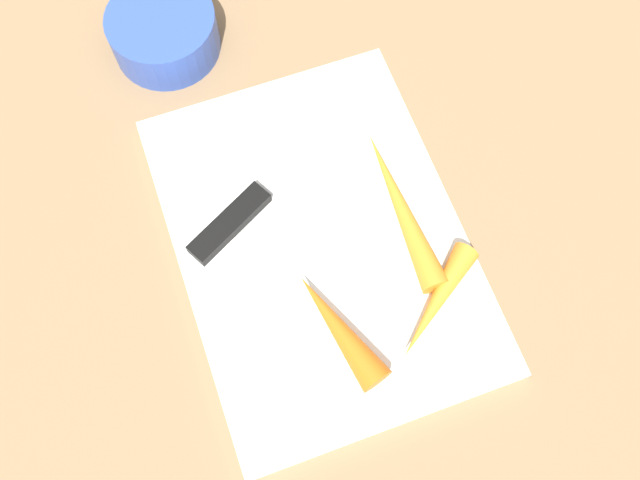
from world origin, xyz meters
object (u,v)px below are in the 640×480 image
(carrot_shortest, at_px, (338,328))
(knife, at_px, (240,214))
(cutting_board, at_px, (320,242))
(carrot_longest, at_px, (400,206))
(carrot_medium, at_px, (436,302))
(small_bowl, at_px, (164,32))

(carrot_shortest, bearing_deg, knife, 3.79)
(cutting_board, relative_size, carrot_longest, 2.18)
(carrot_medium, bearing_deg, carrot_longest, -131.14)
(cutting_board, height_order, carrot_medium, carrot_medium)
(cutting_board, xyz_separation_m, carrot_shortest, (-0.09, 0.01, 0.02))
(carrot_longest, bearing_deg, small_bowl, 30.46)
(knife, distance_m, carrot_shortest, 0.14)
(cutting_board, xyz_separation_m, small_bowl, (0.27, 0.08, 0.02))
(knife, height_order, small_bowl, small_bowl)
(small_bowl, bearing_deg, knife, -176.62)
(carrot_shortest, height_order, small_bowl, small_bowl)
(cutting_board, distance_m, carrot_longest, 0.08)
(knife, distance_m, small_bowl, 0.22)
(knife, relative_size, carrot_longest, 1.13)
(carrot_longest, height_order, carrot_medium, carrot_longest)
(cutting_board, height_order, knife, knife)
(carrot_longest, bearing_deg, carrot_shortest, 133.26)
(cutting_board, distance_m, knife, 0.08)
(knife, bearing_deg, small_bowl, 65.37)
(carrot_medium, height_order, carrot_shortest, carrot_shortest)
(carrot_shortest, bearing_deg, small_bowl, -5.86)
(carrot_longest, distance_m, carrot_shortest, 0.13)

